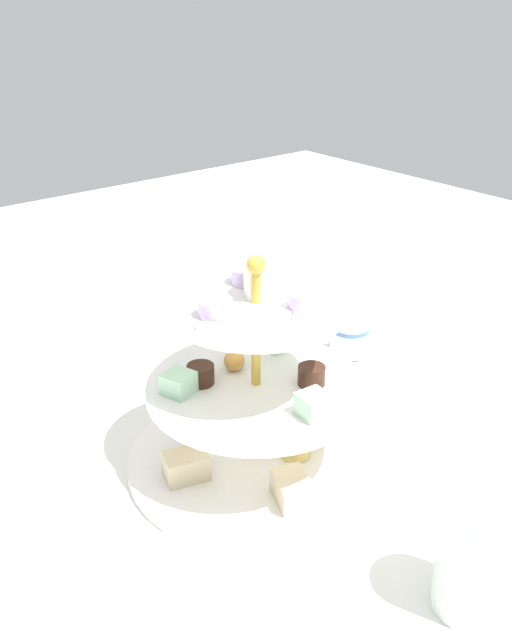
# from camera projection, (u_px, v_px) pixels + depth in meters

# --- Properties ---
(ground_plane) EXTENTS (2.40, 2.40, 0.00)m
(ground_plane) POSITION_uv_depth(u_px,v_px,m) (256.00, 463.00, 0.80)
(ground_plane) COLOR silver
(tiered_serving_stand) EXTENTS (0.29, 0.29, 0.26)m
(tiered_serving_stand) POSITION_uv_depth(u_px,v_px,m) (256.00, 404.00, 0.77)
(tiered_serving_stand) COLOR white
(tiered_serving_stand) RESTS_ON ground_plane
(water_glass_tall_right) EXTENTS (0.07, 0.07, 0.11)m
(water_glass_tall_right) POSITION_uv_depth(u_px,v_px,m) (477.00, 557.00, 0.60)
(water_glass_tall_right) COLOR silver
(water_glass_tall_right) RESTS_ON ground_plane
(water_glass_short_left) EXTENTS (0.06, 0.06, 0.07)m
(water_glass_short_left) POSITION_uv_depth(u_px,v_px,m) (247.00, 329.00, 1.04)
(water_glass_short_left) COLOR silver
(water_glass_short_left) RESTS_ON ground_plane
(teacup_with_saucer) EXTENTS (0.09, 0.09, 0.05)m
(teacup_with_saucer) POSITION_uv_depth(u_px,v_px,m) (349.00, 341.00, 1.03)
(teacup_with_saucer) COLOR white
(teacup_with_saucer) RESTS_ON ground_plane
(butter_knife_right) EXTENTS (0.08, 0.16, 0.00)m
(butter_knife_right) POSITION_uv_depth(u_px,v_px,m) (503.00, 418.00, 0.88)
(butter_knife_right) COLOR silver
(butter_knife_right) RESTS_ON ground_plane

